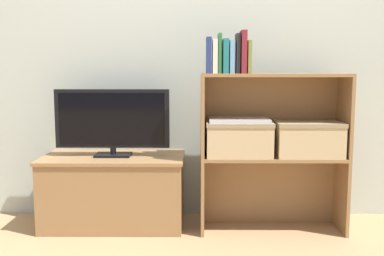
{
  "coord_description": "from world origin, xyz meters",
  "views": [
    {
      "loc": [
        0.02,
        -2.54,
        0.99
      ],
      "look_at": [
        0.0,
        0.14,
        0.63
      ],
      "focal_mm": 42.0,
      "sensor_mm": 36.0,
      "label": 1
    }
  ],
  "objects_px": {
    "tv_stand": "(114,191)",
    "storage_basket_left": "(239,137)",
    "book_navy": "(209,56)",
    "book_teal": "(225,56)",
    "tv": "(112,120)",
    "book_maroon": "(243,52)",
    "book_ivory": "(215,57)",
    "book_forest": "(220,54)",
    "book_charcoal": "(238,54)",
    "storage_basket_right": "(308,137)",
    "book_skyblue": "(232,57)",
    "laptop": "(239,120)",
    "book_olive": "(249,57)"
  },
  "relations": [
    {
      "from": "book_forest",
      "to": "book_olive",
      "type": "xyz_separation_m",
      "value": [
        0.17,
        0.0,
        -0.02
      ]
    },
    {
      "from": "book_ivory",
      "to": "book_charcoal",
      "type": "xyz_separation_m",
      "value": [
        0.13,
        -0.0,
        0.02
      ]
    },
    {
      "from": "storage_basket_right",
      "to": "book_navy",
      "type": "bearing_deg",
      "value": -177.55
    },
    {
      "from": "tv_stand",
      "to": "book_navy",
      "type": "xyz_separation_m",
      "value": [
        0.59,
        -0.11,
        0.84
      ]
    },
    {
      "from": "book_ivory",
      "to": "book_forest",
      "type": "distance_m",
      "value": 0.03
    },
    {
      "from": "book_charcoal",
      "to": "book_maroon",
      "type": "distance_m",
      "value": 0.03
    },
    {
      "from": "book_navy",
      "to": "book_teal",
      "type": "xyz_separation_m",
      "value": [
        0.1,
        0.0,
        -0.0
      ]
    },
    {
      "from": "book_charcoal",
      "to": "book_olive",
      "type": "height_order",
      "value": "book_charcoal"
    },
    {
      "from": "book_maroon",
      "to": "book_olive",
      "type": "distance_m",
      "value": 0.04
    },
    {
      "from": "book_skyblue",
      "to": "laptop",
      "type": "xyz_separation_m",
      "value": [
        0.05,
        0.03,
        -0.37
      ]
    },
    {
      "from": "book_maroon",
      "to": "storage_basket_left",
      "type": "distance_m",
      "value": 0.5
    },
    {
      "from": "book_teal",
      "to": "book_charcoal",
      "type": "relative_size",
      "value": 0.87
    },
    {
      "from": "book_teal",
      "to": "book_olive",
      "type": "height_order",
      "value": "book_teal"
    },
    {
      "from": "book_skyblue",
      "to": "book_ivory",
      "type": "bearing_deg",
      "value": 180.0
    },
    {
      "from": "book_teal",
      "to": "book_skyblue",
      "type": "height_order",
      "value": "book_teal"
    },
    {
      "from": "tv",
      "to": "book_maroon",
      "type": "distance_m",
      "value": 0.9
    },
    {
      "from": "tv_stand",
      "to": "book_olive",
      "type": "bearing_deg",
      "value": -7.84
    },
    {
      "from": "tv",
      "to": "book_maroon",
      "type": "height_order",
      "value": "book_maroon"
    },
    {
      "from": "book_skyblue",
      "to": "storage_basket_right",
      "type": "height_order",
      "value": "book_skyblue"
    },
    {
      "from": "book_charcoal",
      "to": "storage_basket_right",
      "type": "distance_m",
      "value": 0.66
    },
    {
      "from": "tv_stand",
      "to": "storage_basket_left",
      "type": "height_order",
      "value": "storage_basket_left"
    },
    {
      "from": "book_ivory",
      "to": "book_charcoal",
      "type": "relative_size",
      "value": 0.86
    },
    {
      "from": "book_charcoal",
      "to": "laptop",
      "type": "distance_m",
      "value": 0.39
    },
    {
      "from": "book_charcoal",
      "to": "book_teal",
      "type": "bearing_deg",
      "value": 180.0
    },
    {
      "from": "book_maroon",
      "to": "book_ivory",
      "type": "bearing_deg",
      "value": -180.0
    },
    {
      "from": "book_skyblue",
      "to": "laptop",
      "type": "relative_size",
      "value": 0.53
    },
    {
      "from": "book_navy",
      "to": "book_forest",
      "type": "relative_size",
      "value": 0.91
    },
    {
      "from": "book_teal",
      "to": "book_maroon",
      "type": "xyz_separation_m",
      "value": [
        0.1,
        0.0,
        0.02
      ]
    },
    {
      "from": "book_ivory",
      "to": "book_skyblue",
      "type": "distance_m",
      "value": 0.1
    },
    {
      "from": "book_maroon",
      "to": "laptop",
      "type": "bearing_deg",
      "value": 122.59
    },
    {
      "from": "book_ivory",
      "to": "book_navy",
      "type": "bearing_deg",
      "value": 180.0
    },
    {
      "from": "book_skyblue",
      "to": "tv",
      "type": "bearing_deg",
      "value": 171.25
    },
    {
      "from": "book_forest",
      "to": "book_teal",
      "type": "distance_m",
      "value": 0.04
    },
    {
      "from": "book_maroon",
      "to": "book_olive",
      "type": "height_order",
      "value": "book_maroon"
    },
    {
      "from": "book_ivory",
      "to": "book_maroon",
      "type": "xyz_separation_m",
      "value": [
        0.16,
        0.0,
        0.02
      ]
    },
    {
      "from": "storage_basket_left",
      "to": "storage_basket_right",
      "type": "distance_m",
      "value": 0.42
    },
    {
      "from": "book_forest",
      "to": "book_maroon",
      "type": "relative_size",
      "value": 0.93
    },
    {
      "from": "tv_stand",
      "to": "book_olive",
      "type": "distance_m",
      "value": 1.18
    },
    {
      "from": "book_forest",
      "to": "laptop",
      "type": "xyz_separation_m",
      "value": [
        0.12,
        0.03,
        -0.39
      ]
    },
    {
      "from": "tv",
      "to": "book_navy",
      "type": "distance_m",
      "value": 0.72
    },
    {
      "from": "book_charcoal",
      "to": "storage_basket_right",
      "type": "xyz_separation_m",
      "value": [
        0.43,
        0.03,
        -0.49
      ]
    },
    {
      "from": "book_maroon",
      "to": "book_skyblue",
      "type": "bearing_deg",
      "value": -180.0
    },
    {
      "from": "tv_stand",
      "to": "book_forest",
      "type": "xyz_separation_m",
      "value": [
        0.66,
        -0.11,
        0.85
      ]
    },
    {
      "from": "book_ivory",
      "to": "book_teal",
      "type": "bearing_deg",
      "value": 0.0
    },
    {
      "from": "book_teal",
      "to": "storage_basket_left",
      "type": "xyz_separation_m",
      "value": [
        0.09,
        0.03,
        -0.48
      ]
    },
    {
      "from": "book_skyblue",
      "to": "storage_basket_right",
      "type": "xyz_separation_m",
      "value": [
        0.46,
        0.03,
        -0.48
      ]
    },
    {
      "from": "book_charcoal",
      "to": "book_olive",
      "type": "bearing_deg",
      "value": 0.0
    },
    {
      "from": "tv_stand",
      "to": "storage_basket_right",
      "type": "xyz_separation_m",
      "value": [
        1.19,
        -0.09,
        0.36
      ]
    },
    {
      "from": "tv_stand",
      "to": "storage_basket_right",
      "type": "bearing_deg",
      "value": -4.21
    },
    {
      "from": "book_navy",
      "to": "book_olive",
      "type": "height_order",
      "value": "book_navy"
    }
  ]
}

